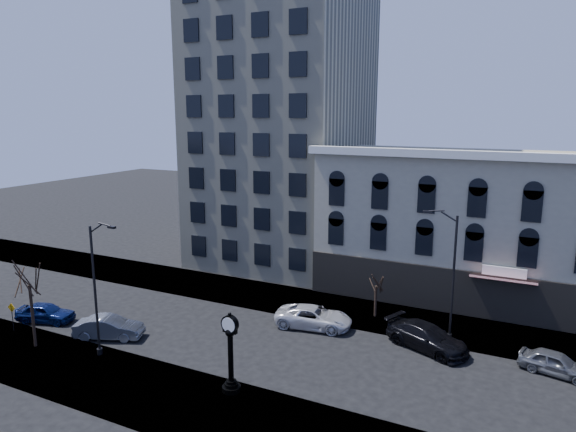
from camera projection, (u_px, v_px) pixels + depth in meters
The scene contains 16 objects.
ground at pixel (236, 338), 35.07m from camera, with size 160.00×160.00×0.00m, color black.
sidewalk_far at pixel (288, 300), 42.09m from camera, with size 160.00×6.00×0.12m, color gray.
sidewalk_near at pixel (158, 394), 28.02m from camera, with size 160.00×6.00×0.12m, color gray.
cream_tower at pixel (281, 69), 50.46m from camera, with size 15.90×15.40×42.50m.
victorian_row at pixel (459, 225), 42.66m from camera, with size 22.60×11.19×12.50m.
street_clock at pixel (231, 356), 27.85m from camera, with size 1.04×1.04×4.59m.
street_lamp_near at pixel (99, 254), 30.89m from camera, with size 2.28×0.42×8.82m.
street_lamp_far at pixel (445, 241), 33.48m from camera, with size 2.33×0.58×9.03m.
bare_tree_near at pixel (28, 272), 32.67m from camera, with size 3.92×3.92×6.73m.
bare_tree_far at pixel (376, 280), 38.03m from camera, with size 2.22×2.22×3.81m.
warning_sign at pixel (12, 312), 35.70m from camera, with size 0.67×0.06×2.06m.
car_near_a at pixel (45, 313), 37.71m from camera, with size 1.70×4.22×1.44m, color #0C194C.
car_near_b at pixel (109, 328), 34.99m from camera, with size 1.60×4.60×1.51m, color #595B60.
car_far_a at pixel (314, 317), 36.76m from camera, with size 2.52×5.47×1.52m, color silver.
car_far_b at pixel (427, 337), 33.37m from camera, with size 2.29×5.63×1.63m, color black.
car_far_c at pixel (556, 363), 30.17m from camera, with size 1.63×4.06×1.38m, color #595B60.
Camera 1 is at (17.62, -27.77, 15.20)m, focal length 32.00 mm.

